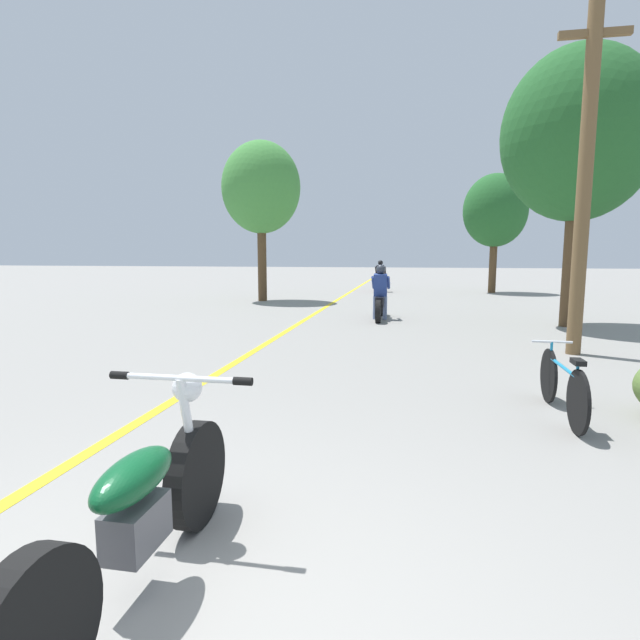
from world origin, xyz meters
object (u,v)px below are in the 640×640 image
at_px(roadside_tree_right_far, 495,211).
at_px(bicycle_parked, 562,385).
at_px(utility_pole, 585,176).
at_px(motorcycle_foreground, 140,514).
at_px(roadside_tree_left, 261,188).
at_px(motorcycle_rider_lead, 380,299).
at_px(motorcycle_rider_far, 380,280).
at_px(roadside_tree_right_near, 578,135).

distance_m(roadside_tree_right_far, bicycle_parked, 17.90).
bearing_deg(roadside_tree_right_far, utility_pole, -92.77).
bearing_deg(roadside_tree_right_far, motorcycle_foreground, -102.84).
bearing_deg(bicycle_parked, roadside_tree_right_far, 83.98).
relative_size(roadside_tree_left, motorcycle_rider_lead, 2.77).
bearing_deg(roadside_tree_right_far, motorcycle_rider_far, -174.61).
xyz_separation_m(motorcycle_rider_lead, bicycle_parked, (2.43, -7.65, -0.20)).
relative_size(roadside_tree_right_far, motorcycle_foreground, 2.47).
distance_m(utility_pole, roadside_tree_right_near, 3.87).
relative_size(motorcycle_foreground, motorcycle_rider_far, 0.96).
height_order(motorcycle_foreground, motorcycle_rider_lead, motorcycle_rider_lead).
xyz_separation_m(roadside_tree_right_far, motorcycle_rider_lead, (-4.28, -9.87, -3.00)).
distance_m(utility_pole, motorcycle_rider_far, 14.29).
bearing_deg(motorcycle_foreground, bicycle_parked, 49.26).
height_order(roadside_tree_left, bicycle_parked, roadside_tree_left).
xyz_separation_m(roadside_tree_right_far, motorcycle_foreground, (-4.77, -20.90, -3.12)).
bearing_deg(motorcycle_rider_far, motorcycle_foreground, -89.65).
xyz_separation_m(roadside_tree_left, motorcycle_foreground, (4.09, -15.42, -3.60)).
xyz_separation_m(utility_pole, motorcycle_rider_lead, (-3.60, 4.02, -2.45)).
bearing_deg(roadside_tree_right_near, roadside_tree_right_far, 91.01).
bearing_deg(motorcycle_rider_far, roadside_tree_right_near, -62.92).
relative_size(roadside_tree_right_near, motorcycle_rider_lead, 3.10).
distance_m(roadside_tree_right_far, roadside_tree_left, 10.43).
distance_m(motorcycle_rider_lead, motorcycle_rider_far, 9.43).
bearing_deg(motorcycle_rider_lead, roadside_tree_left, 136.28).
distance_m(roadside_tree_right_near, roadside_tree_left, 10.29).
relative_size(roadside_tree_right_near, roadside_tree_right_far, 1.24).
bearing_deg(utility_pole, roadside_tree_right_far, 87.23).
relative_size(utility_pole, roadside_tree_left, 1.02).
bearing_deg(utility_pole, roadside_tree_left, 134.24).
height_order(roadside_tree_left, motorcycle_rider_lead, roadside_tree_left).
bearing_deg(roadside_tree_right_near, motorcycle_foreground, -115.20).
relative_size(utility_pole, bicycle_parked, 3.41).
bearing_deg(roadside_tree_left, motorcycle_rider_lead, -43.72).
bearing_deg(motorcycle_rider_far, utility_pole, -72.56).
relative_size(roadside_tree_right_near, bicycle_parked, 3.73).
xyz_separation_m(utility_pole, roadside_tree_right_near, (0.86, 3.50, 1.39)).
relative_size(roadside_tree_right_near, roadside_tree_left, 1.12).
xyz_separation_m(roadside_tree_right_far, roadside_tree_left, (-8.86, -5.48, 0.48)).
xyz_separation_m(roadside_tree_right_near, bicycle_parked, (-2.03, -7.13, -4.05)).
bearing_deg(motorcycle_rider_far, motorcycle_rider_lead, -86.26).
xyz_separation_m(roadside_tree_right_far, motorcycle_rider_far, (-4.89, -0.46, -3.01)).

